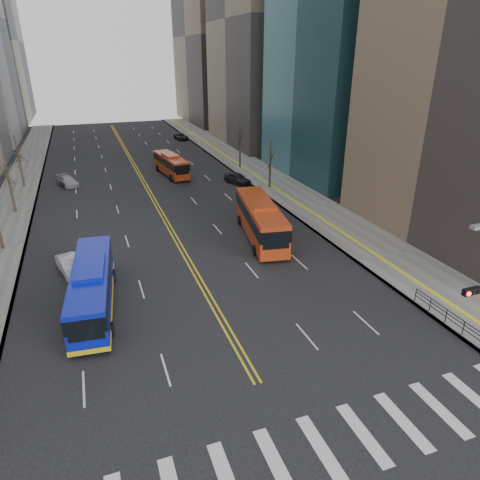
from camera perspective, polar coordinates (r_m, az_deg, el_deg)
The scene contains 15 objects.
ground at distance 22.44m, azimuth 7.84°, elevation -26.59°, with size 220.00×220.00×0.00m, color black.
sidewalk_right at distance 64.85m, azimuth 3.39°, elevation 8.36°, with size 7.00×130.00×0.15m, color slate.
sidewalk_left at distance 60.56m, azimuth -27.80°, elevation 4.50°, with size 5.00×130.00×0.15m, color slate.
crosswalk at distance 22.43m, azimuth 7.84°, elevation -26.58°, with size 26.70×4.00×0.01m.
centerline at distance 69.92m, azimuth -13.45°, elevation 8.83°, with size 0.55×100.00×0.01m.
office_towers at distance 81.51m, azimuth -16.54°, elevation 27.60°, with size 83.00×134.00×58.00m.
pedestrian_railing at distance 32.82m, azimuth 25.83°, elevation -8.86°, with size 0.06×6.06×1.02m.
street_trees at distance 48.51m, azimuth -19.21°, elevation 7.68°, with size 35.20×47.20×7.60m.
blue_bus at distance 32.65m, azimuth -19.10°, elevation -5.80°, with size 3.72×12.14×3.48m.
red_bus_near at distance 42.57m, azimuth 2.75°, elevation 2.97°, with size 4.87×12.54×3.85m.
red_bus_far at distance 66.53m, azimuth -9.20°, elevation 10.04°, with size 3.62×10.35×3.24m.
car_white at distance 38.76m, azimuth -21.63°, elevation -3.23°, with size 1.55×4.43×1.46m, color white.
car_dark_mid at distance 61.47m, azimuth -0.34°, elevation 8.22°, with size 1.83×4.55×1.55m, color black.
car_silver at distance 65.10m, azimuth -22.01°, elevation 7.28°, with size 1.89×4.64×1.35m, color #98999D.
car_dark_far at distance 95.48m, azimuth -7.87°, elevation 13.52°, with size 2.17×4.71×1.31m, color black.
Camera 1 is at (-7.42, -12.37, 17.19)m, focal length 32.00 mm.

